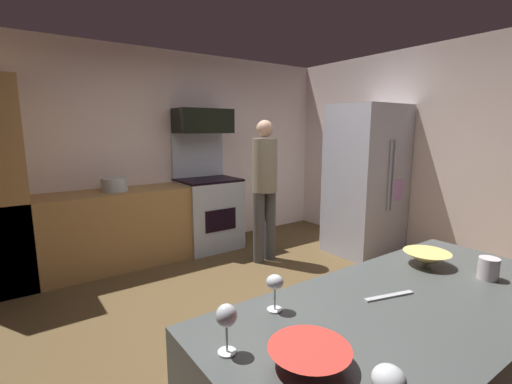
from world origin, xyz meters
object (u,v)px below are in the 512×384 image
Objects in this scene: microwave at (203,121)px; wine_glass_near at (227,318)px; mug_coffee at (489,269)px; refrigerator at (366,180)px; stock_pot at (114,185)px; mixing_bowl_small at (309,357)px; person_cook at (265,184)px; oven_range at (208,210)px; wine_glass_far at (389,382)px; wine_glass_mid at (275,284)px; mixing_bowl_large at (426,258)px.

microwave is 4.45× the size of wine_glass_near.
wine_glass_near is at bearing 170.15° from mug_coffee.
stock_pot is at bearing 154.53° from refrigerator.
mixing_bowl_small is 1.14m from mug_coffee.
person_cook reaches higher than stock_pot.
mug_coffee is at bearing -96.05° from oven_range.
wine_glass_far is (0.18, -0.46, -0.01)m from wine_glass_near.
microwave is at bearing 67.11° from wine_glass_mid.
oven_range is at bearing 82.26° from mixing_bowl_large.
microwave is at bearing 90.00° from oven_range.
person_cook is at bearing -29.53° from stock_pot.
wine_glass_mid is at bearing -112.89° from microwave.
wine_glass_mid is at bearing 174.71° from mixing_bowl_large.
refrigerator is 2.98m from mug_coffee.
oven_range reaches higher than mixing_bowl_large.
mug_coffee is 0.36× the size of stock_pot.
wine_glass_far is at bearing -68.63° from wine_glass_near.
refrigerator is at bearing -25.47° from stock_pot.
wine_glass_far is at bearing -121.79° from person_cook.
mug_coffee is at bearing -1.54° from mixing_bowl_small.
mixing_bowl_small is at bearing -167.60° from mixing_bowl_large.
oven_range is 1.19m from microwave.
person_cook is at bearing 55.67° from mixing_bowl_small.
stock_pot is at bearing 84.85° from mixing_bowl_small.
refrigerator is 18.34× the size of mug_coffee.
stock_pot is at bearing 85.32° from wine_glass_far.
person_cook reaches higher than mixing_bowl_large.
stock_pot is at bearing 102.72° from mixing_bowl_large.
mixing_bowl_large is (-0.45, -3.30, 0.42)m from oven_range.
mixing_bowl_large is 1.60× the size of wine_glass_mid.
refrigerator reaches higher than stock_pot.
mixing_bowl_large is at bearing 1.76° from wine_glass_near.
microwave is 1.40m from stock_pot.
microwave reaches higher than mixing_bowl_large.
refrigerator is 3.53m from wine_glass_mid.
wine_glass_mid is at bearing 23.21° from wine_glass_near.
person_cook is 11.56× the size of wine_glass_far.
mixing_bowl_small is at bearing -95.15° from stock_pot.
wine_glass_mid is (0.12, 0.32, 0.08)m from mixing_bowl_small.
mixing_bowl_small is at bearing -124.33° from person_cook.
oven_range is 3.35m from mixing_bowl_large.
oven_range reaches higher than wine_glass_far.
mixing_bowl_small is 0.28m from wine_glass_near.
person_cook is at bearing 54.07° from wine_glass_mid.
mixing_bowl_small is 1.52× the size of wine_glass_near.
oven_range is 10.49× the size of wine_glass_mid.
microwave reaches higher than stock_pot.
mug_coffee is (-0.38, -3.56, 0.43)m from oven_range.
stock_pot is at bearing 102.89° from mug_coffee.
person_cook is 5.87× the size of stock_pot.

